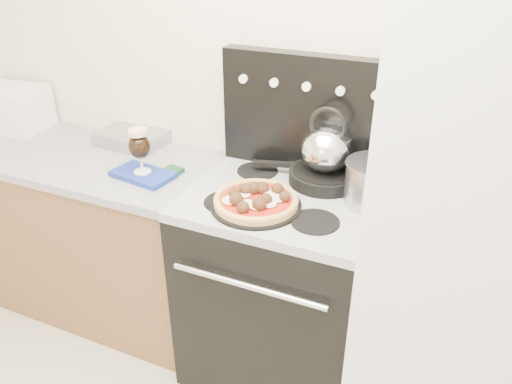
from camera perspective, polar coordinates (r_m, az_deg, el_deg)
The scene contains 16 objects.
room_shell at distance 1.21m, azimuth -15.22°, elevation -4.32°, with size 3.52×3.01×2.52m.
base_cabinet at distance 2.80m, azimuth -18.61°, elevation -4.44°, with size 1.45×0.60×0.86m, color brown.
countertop at distance 2.59m, azimuth -20.13°, elevation 3.95°, with size 1.48×0.63×0.04m, color #95959D.
stove_body at distance 2.27m, azimuth 2.85°, elevation -10.94°, with size 0.76×0.65×0.88m, color black.
cooktop at distance 2.01m, azimuth 3.17°, elevation -0.79°, with size 0.76×0.65×0.04m, color #ADADB2.
backguard at distance 2.14m, azimuth 6.02°, elevation 8.88°, with size 0.76×0.08×0.50m, color black.
fridge at distance 1.88m, azimuth 23.35°, elevation -3.96°, with size 0.64×0.68×1.90m, color silver.
toaster_oven at distance 2.98m, azimuth -26.21°, elevation 8.61°, with size 0.35×0.26×0.22m, color white.
foil_sheet at distance 2.58m, azimuth -13.95°, elevation 6.03°, with size 0.32×0.24×0.06m, color silver.
oven_mitt at distance 2.23m, azimuth -12.80°, elevation 1.95°, with size 0.27×0.15×0.02m, color navy.
beer_glass at distance 2.19m, azimuth -13.12°, elevation 4.60°, with size 0.09×0.09×0.20m, color black, non-canonical shape.
pizza_pan at distance 1.91m, azimuth -0.01°, elevation -1.52°, with size 0.35×0.35×0.01m, color black.
pizza at distance 1.90m, azimuth -0.01°, elevation -0.78°, with size 0.32×0.32×0.05m, color #E2BB71, non-canonical shape.
skillet at distance 2.10m, azimuth 7.80°, elevation 1.76°, with size 0.30×0.30×0.05m, color black.
tea_kettle at distance 2.04m, azimuth 8.06°, elevation 5.32°, with size 0.21×0.21×0.23m, color white, non-canonical shape.
stock_pot at distance 1.95m, azimuth 13.41°, elevation 0.83°, with size 0.22×0.22×0.16m, color #B1B1C0.
Camera 1 is at (0.68, -0.47, 1.89)m, focal length 35.00 mm.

